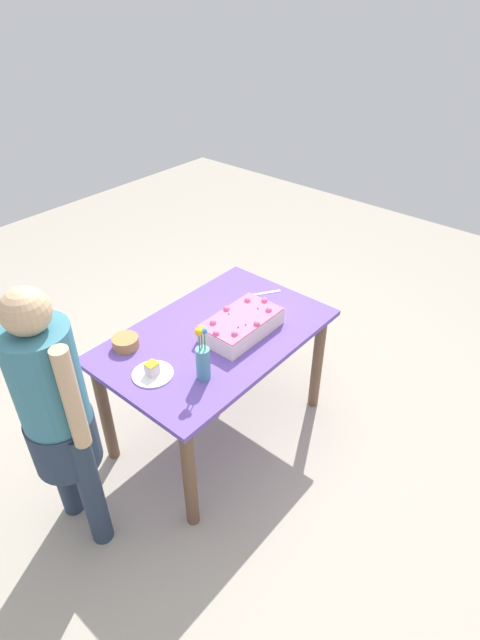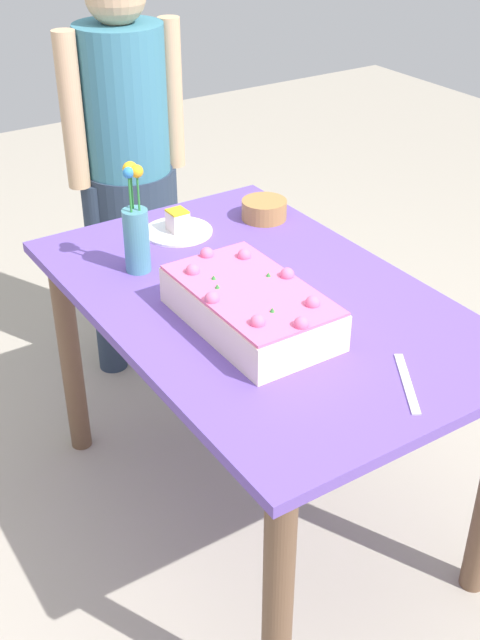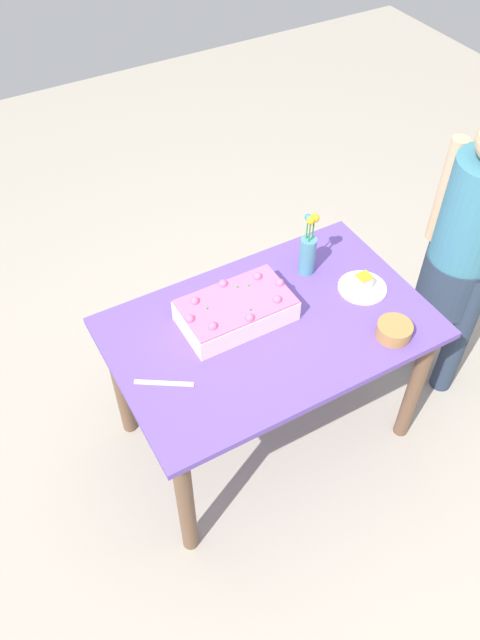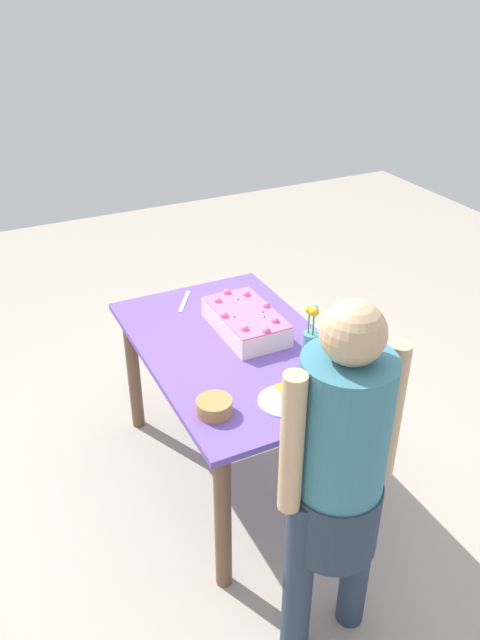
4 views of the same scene
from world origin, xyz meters
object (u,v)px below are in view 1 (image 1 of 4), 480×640
object	(u,v)px
serving_plate_with_slice	(152,372)
flower_vase	(203,359)
person_standing	(55,410)
sheet_cake	(241,324)
fruit_bowl	(126,342)
cake_knife	(263,293)

from	to	relation	value
serving_plate_with_slice	flower_vase	world-z (taller)	flower_vase
person_standing	serving_plate_with_slice	bearing A→B (deg)	-8.83
sheet_cake	flower_vase	bearing A→B (deg)	13.84
fruit_bowl	person_standing	distance (m)	0.59
flower_vase	person_standing	distance (m)	0.71
fruit_bowl	person_standing	world-z (taller)	person_standing
fruit_bowl	serving_plate_with_slice	bearing A→B (deg)	78.42
flower_vase	fruit_bowl	xyz separation A→B (m)	(0.10, -0.50, -0.09)
sheet_cake	fruit_bowl	bearing A→B (deg)	-37.58
flower_vase	serving_plate_with_slice	bearing A→B (deg)	-54.30
fruit_bowl	flower_vase	bearing A→B (deg)	100.89
sheet_cake	person_standing	bearing A→B (deg)	-10.00
sheet_cake	flower_vase	world-z (taller)	flower_vase
sheet_cake	cake_knife	world-z (taller)	sheet_cake
sheet_cake	serving_plate_with_slice	world-z (taller)	sheet_cake
serving_plate_with_slice	cake_knife	bearing A→B (deg)	-177.25
cake_knife	fruit_bowl	world-z (taller)	fruit_bowl
serving_plate_with_slice	person_standing	bearing A→B (deg)	-8.83
sheet_cake	fruit_bowl	xyz separation A→B (m)	(0.51, -0.39, -0.02)
serving_plate_with_slice	flower_vase	distance (m)	0.28
flower_vase	person_standing	size ratio (longest dim) A/B	0.21
fruit_bowl	person_standing	xyz separation A→B (m)	(0.55, 0.21, 0.05)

